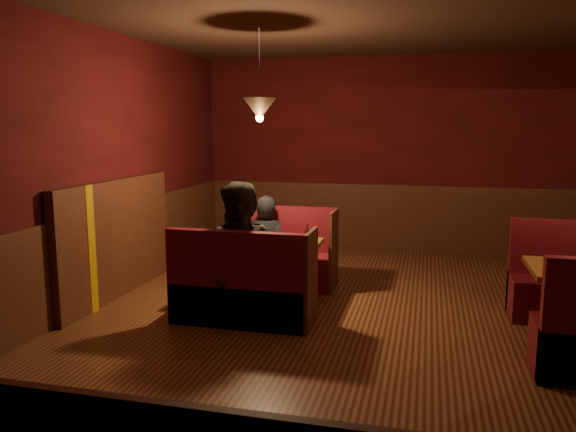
% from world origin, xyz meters
% --- Properties ---
extents(room, '(6.02, 7.02, 2.92)m').
position_xyz_m(room, '(-0.28, 0.04, 1.05)').
color(room, '#441D0E').
rests_on(room, ground).
extents(main_table, '(1.24, 0.75, 0.87)m').
position_xyz_m(main_table, '(-1.30, 0.57, 0.51)').
color(main_table, '#502D0D').
rests_on(main_table, ground).
extents(main_bench_far, '(1.36, 0.49, 0.93)m').
position_xyz_m(main_bench_far, '(-1.29, 1.27, 0.30)').
color(main_bench_far, '#560E13').
rests_on(main_bench_far, ground).
extents(main_bench_near, '(1.36, 0.49, 0.93)m').
position_xyz_m(main_bench_near, '(-1.29, -0.13, 0.30)').
color(main_bench_near, '#560E13').
rests_on(main_bench_near, ground).
extents(diner_a, '(0.53, 0.36, 1.43)m').
position_xyz_m(diner_a, '(-1.44, 1.21, 0.71)').
color(diner_a, black).
rests_on(diner_a, ground).
extents(diner_b, '(0.84, 0.66, 1.70)m').
position_xyz_m(diner_b, '(-1.31, -0.02, 0.85)').
color(diner_b, black).
rests_on(diner_b, ground).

